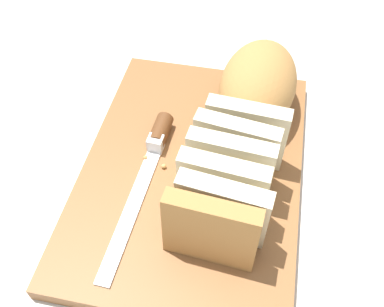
% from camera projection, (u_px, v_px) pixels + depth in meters
% --- Properties ---
extents(ground_plane, '(3.00, 3.00, 0.00)m').
position_uv_depth(ground_plane, '(192.00, 176.00, 0.65)').
color(ground_plane, beige).
extents(cutting_board, '(0.44, 0.31, 0.02)m').
position_uv_depth(cutting_board, '(192.00, 171.00, 0.64)').
color(cutting_board, brown).
rests_on(cutting_board, ground_plane).
extents(bread_loaf, '(0.38, 0.15, 0.10)m').
position_uv_depth(bread_loaf, '(247.00, 120.00, 0.62)').
color(bread_loaf, '#A8753D').
rests_on(bread_loaf, cutting_board).
extents(bread_knife, '(0.27, 0.04, 0.03)m').
position_uv_depth(bread_knife, '(154.00, 149.00, 0.64)').
color(bread_knife, silver).
rests_on(bread_knife, cutting_board).
extents(crumb_near_knife, '(0.01, 0.01, 0.01)m').
position_uv_depth(crumb_near_knife, '(145.00, 158.00, 0.63)').
color(crumb_near_knife, tan).
rests_on(crumb_near_knife, cutting_board).
extents(crumb_near_loaf, '(0.01, 0.01, 0.01)m').
position_uv_depth(crumb_near_loaf, '(185.00, 154.00, 0.64)').
color(crumb_near_loaf, tan).
rests_on(crumb_near_loaf, cutting_board).
extents(crumb_stray_left, '(0.01, 0.01, 0.01)m').
position_uv_depth(crumb_stray_left, '(164.00, 166.00, 0.62)').
color(crumb_stray_left, tan).
rests_on(crumb_stray_left, cutting_board).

